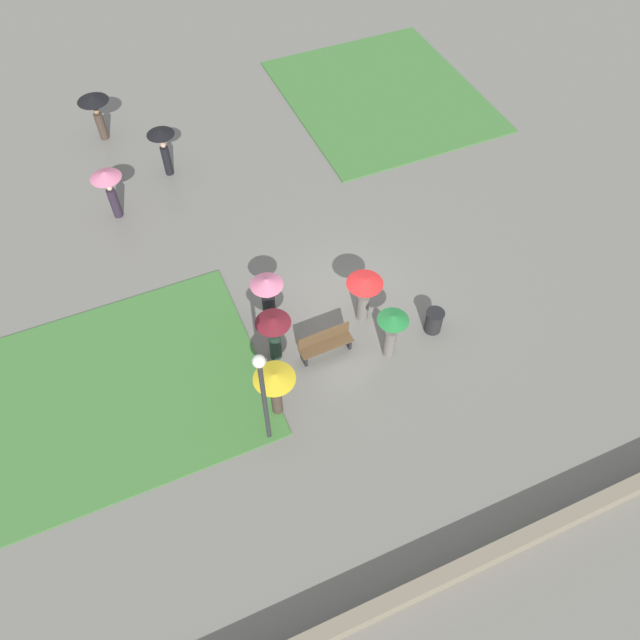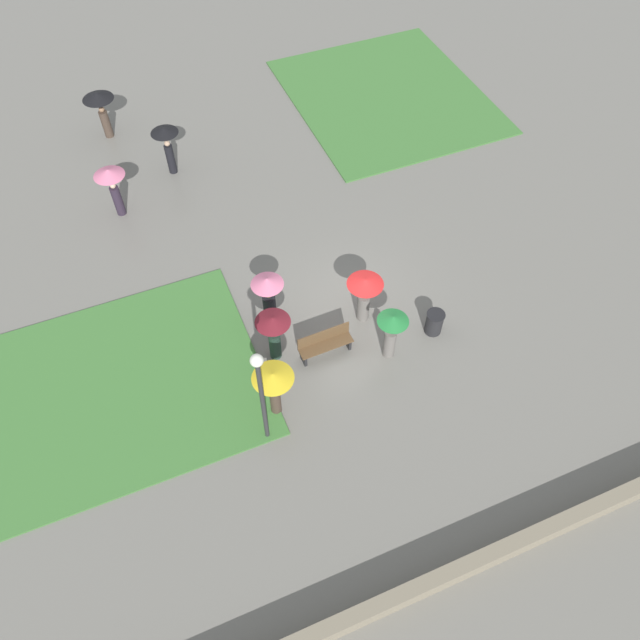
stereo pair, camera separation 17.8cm
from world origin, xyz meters
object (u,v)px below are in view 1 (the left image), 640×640
Objects in this scene: crowd_person_green at (392,329)px; crowd_person_red at (364,291)px; lamp_post at (263,388)px; trash_bin at (434,321)px; crowd_person_yellow at (275,385)px; crowd_person_maroon at (274,331)px; park_bench at (325,343)px; crowd_person_pink at (268,294)px; lone_walker_mid_plaza at (162,142)px; lone_walker_far_path at (108,184)px; lone_walker_near_lawn at (95,106)px.

crowd_person_green is 1.55m from crowd_person_red.
lamp_post is 4.59m from crowd_person_green.
crowd_person_yellow is at bearing -171.86° from trash_bin.
crowd_person_yellow is at bearing 120.30° from crowd_person_maroon.
crowd_person_red reaches higher than park_bench.
crowd_person_maroon is (-3.10, 1.23, 0.06)m from crowd_person_green.
crowd_person_red is at bearing 24.11° from park_bench.
crowd_person_pink reaches higher than park_bench.
lone_walker_mid_plaza is (0.42, 11.76, -1.12)m from lamp_post.
crowd_person_maroon is at bearing -53.01° from crowd_person_red.
lone_walker_far_path is (-2.98, 7.85, 0.19)m from crowd_person_maroon.
crowd_person_maroon reaches higher than park_bench.
lone_walker_far_path reaches higher than crowd_person_red.
lone_walker_mid_plaza is (-3.69, 9.05, 0.20)m from crowd_person_red.
lone_walker_near_lawn is at bearing 118.28° from trash_bin.
lone_walker_mid_plaza is at bearing -9.14° from crowd_person_green.
crowd_person_yellow is at bearing -29.20° from crowd_person_red.
lone_walker_far_path is at bearing 19.21° from lone_walker_near_lawn.
crowd_person_red is at bearing 49.27° from lone_walker_near_lawn.
lone_walker_mid_plaza reaches higher than lone_walker_near_lawn.
lone_walker_near_lawn is (-1.80, 3.13, 0.06)m from lone_walker_mid_plaza.
lone_walker_far_path is at bearing 131.15° from trash_bin.
lone_walker_mid_plaza reaches higher than trash_bin.
crowd_person_green is at bearing -171.52° from trash_bin.
lone_walker_near_lawn is at bearing -99.77° from lone_walker_mid_plaza.
trash_bin is at bearing 108.56° from crowd_person_pink.
lone_walker_near_lawn is (-5.49, 12.17, 0.26)m from crowd_person_red.
lamp_post is at bearing -25.54° from crowd_person_red.
lone_walker_near_lawn is at bearing -100.00° from lone_walker_far_path.
crowd_person_yellow is 1.07× the size of crowd_person_red.
park_bench is 9.42m from lone_walker_far_path.
crowd_person_red is (-1.76, 1.30, 0.80)m from trash_bin.
lamp_post is 1.39m from crowd_person_yellow.
crowd_person_red is at bearing 143.54° from trash_bin.
lone_walker_mid_plaza is 3.61m from lone_walker_near_lawn.
crowd_person_red is (-0.12, 1.55, 0.02)m from crowd_person_green.
crowd_person_pink is at bearing 68.95° from lamp_post.
lamp_post reaches higher than lone_walker_far_path.
lone_walker_mid_plaza is at bearing -126.88° from crowd_person_red.
lone_walker_far_path is 1.00× the size of lone_walker_mid_plaza.
lone_walker_far_path is (-7.72, 8.83, 1.03)m from trash_bin.
lamp_post reaches higher than park_bench.
lamp_post is at bearing 96.07° from lone_walker_far_path.
crowd_person_yellow is at bearing 99.56° from lone_walker_far_path.
lone_walker_mid_plaza reaches higher than crowd_person_yellow.
crowd_person_red is 0.93× the size of crowd_person_pink.
crowd_person_yellow is (-2.02, -1.31, 0.95)m from park_bench.
park_bench is 3.39m from trash_bin.
crowd_person_yellow reaches higher than crowd_person_red.
crowd_person_yellow is 1.87m from crowd_person_maroon.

